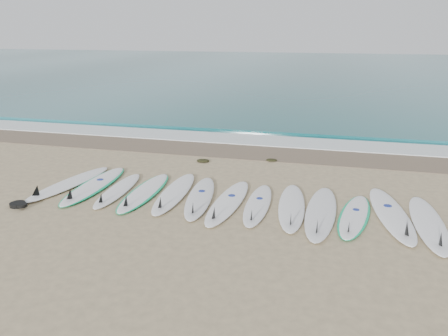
% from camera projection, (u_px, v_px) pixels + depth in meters
% --- Properties ---
extents(ground, '(120.00, 120.00, 0.00)m').
position_uv_depth(ground, '(229.00, 202.00, 9.48)').
color(ground, tan).
extents(ocean, '(120.00, 55.00, 0.03)m').
position_uv_depth(ocean, '(312.00, 69.00, 39.48)').
color(ocean, '#1C6168').
rests_on(ocean, ground).
extents(wet_sand_band, '(120.00, 1.80, 0.01)m').
position_uv_depth(wet_sand_band, '(260.00, 152.00, 13.26)').
color(wet_sand_band, brown).
rests_on(wet_sand_band, ground).
extents(foam_band, '(120.00, 1.40, 0.04)m').
position_uv_depth(foam_band, '(267.00, 141.00, 14.55)').
color(foam_band, silver).
rests_on(foam_band, ground).
extents(wave_crest, '(120.00, 1.00, 0.10)m').
position_uv_depth(wave_crest, '(273.00, 130.00, 15.93)').
color(wave_crest, '#1C6168').
rests_on(wave_crest, ground).
extents(surfboard_0, '(1.04, 2.81, 0.35)m').
position_uv_depth(surfboard_0, '(67.00, 184.00, 10.43)').
color(surfboard_0, white).
rests_on(surfboard_0, ground).
extents(surfboard_1, '(0.69, 2.80, 0.35)m').
position_uv_depth(surfboard_1, '(94.00, 185.00, 10.33)').
color(surfboard_1, white).
rests_on(surfboard_1, ground).
extents(surfboard_2, '(0.61, 2.37, 0.30)m').
position_uv_depth(surfboard_2, '(117.00, 190.00, 10.02)').
color(surfboard_2, white).
rests_on(surfboard_2, ground).
extents(surfboard_3, '(0.66, 2.61, 0.33)m').
position_uv_depth(surfboard_3, '(144.00, 192.00, 9.92)').
color(surfboard_3, white).
rests_on(surfboard_3, ground).
extents(surfboard_4, '(0.70, 2.73, 0.35)m').
position_uv_depth(surfboard_4, '(174.00, 193.00, 9.84)').
color(surfboard_4, white).
rests_on(surfboard_4, ground).
extents(surfboard_5, '(0.92, 2.67, 0.33)m').
position_uv_depth(surfboard_5, '(200.00, 198.00, 9.58)').
color(surfboard_5, silver).
rests_on(surfboard_5, ground).
extents(surfboard_6, '(0.70, 2.73, 0.35)m').
position_uv_depth(surfboard_6, '(227.00, 202.00, 9.31)').
color(surfboard_6, white).
rests_on(surfboard_6, ground).
extents(surfboard_7, '(0.56, 2.42, 0.31)m').
position_uv_depth(surfboard_7, '(257.00, 205.00, 9.20)').
color(surfboard_7, white).
rests_on(surfboard_7, ground).
extents(surfboard_8, '(0.74, 2.67, 0.34)m').
position_uv_depth(surfboard_8, '(292.00, 207.00, 9.08)').
color(surfboard_8, white).
rests_on(surfboard_8, ground).
extents(surfboard_9, '(0.71, 2.91, 0.37)m').
position_uv_depth(surfboard_9, '(321.00, 213.00, 8.79)').
color(surfboard_9, silver).
rests_on(surfboard_9, ground).
extents(surfboard_10, '(0.93, 2.41, 0.30)m').
position_uv_depth(surfboard_10, '(354.00, 216.00, 8.68)').
color(surfboard_10, white).
rests_on(surfboard_10, ground).
extents(surfboard_11, '(0.98, 2.95, 0.37)m').
position_uv_depth(surfboard_11, '(392.00, 214.00, 8.71)').
color(surfboard_11, white).
rests_on(surfboard_11, ground).
extents(surfboard_12, '(0.58, 2.77, 0.35)m').
position_uv_depth(surfboard_12, '(429.00, 224.00, 8.29)').
color(surfboard_12, white).
rests_on(surfboard_12, ground).
extents(seaweed_near, '(0.37, 0.29, 0.07)m').
position_uv_depth(seaweed_near, '(203.00, 161.00, 12.32)').
color(seaweed_near, black).
rests_on(seaweed_near, ground).
extents(seaweed_far, '(0.32, 0.25, 0.06)m').
position_uv_depth(seaweed_far, '(272.00, 160.00, 12.39)').
color(seaweed_far, black).
rests_on(seaweed_far, ground).
extents(leash_coil, '(0.46, 0.36, 0.11)m').
position_uv_depth(leash_coil, '(19.00, 205.00, 9.22)').
color(leash_coil, black).
rests_on(leash_coil, ground).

